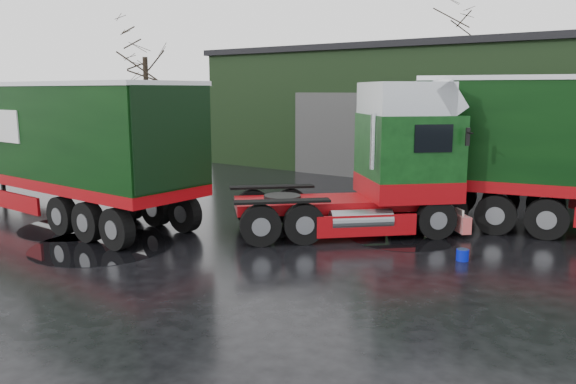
% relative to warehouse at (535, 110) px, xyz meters
% --- Properties ---
extents(ground, '(100.00, 100.00, 0.00)m').
position_rel_warehouse_xyz_m(ground, '(-2.00, -20.00, -3.16)').
color(ground, black).
extents(warehouse, '(32.40, 12.40, 6.30)m').
position_rel_warehouse_xyz_m(warehouse, '(0.00, 0.00, 0.00)').
color(warehouse, black).
rests_on(warehouse, ground).
extents(hero_tractor, '(7.17, 7.10, 4.40)m').
position_rel_warehouse_xyz_m(hero_tractor, '(-1.78, -15.50, -0.96)').
color(hero_tractor, '#0C3710').
rests_on(hero_tractor, ground).
extents(trailer_left, '(14.27, 3.30, 4.41)m').
position_rel_warehouse_xyz_m(trailer_left, '(-11.54, -19.18, -0.95)').
color(trailer_left, silver).
rests_on(trailer_left, ground).
extents(wash_bucket, '(0.40, 0.40, 0.28)m').
position_rel_warehouse_xyz_m(wash_bucket, '(2.11, -16.18, -3.01)').
color(wash_bucket, '#0814B3').
rests_on(wash_bucket, ground).
extents(tree_left, '(4.40, 4.40, 8.50)m').
position_rel_warehouse_xyz_m(tree_left, '(-19.00, -8.00, 1.09)').
color(tree_left, black).
rests_on(tree_left, ground).
extents(tree_back_a, '(4.40, 4.40, 9.50)m').
position_rel_warehouse_xyz_m(tree_back_a, '(-8.00, 10.00, 1.59)').
color(tree_back_a, black).
rests_on(tree_back_a, ground).
extents(puddle_0, '(3.76, 3.76, 0.01)m').
position_rel_warehouse_xyz_m(puddle_0, '(-6.15, -20.58, -3.15)').
color(puddle_0, black).
rests_on(puddle_0, ground).
extents(puddle_1, '(2.99, 2.99, 0.01)m').
position_rel_warehouse_xyz_m(puddle_1, '(-0.01, -15.02, -3.15)').
color(puddle_1, black).
rests_on(puddle_1, ground).
extents(puddle_2, '(3.45, 3.45, 0.01)m').
position_rel_warehouse_xyz_m(puddle_2, '(-8.53, -19.69, -3.15)').
color(puddle_2, black).
rests_on(puddle_2, ground).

